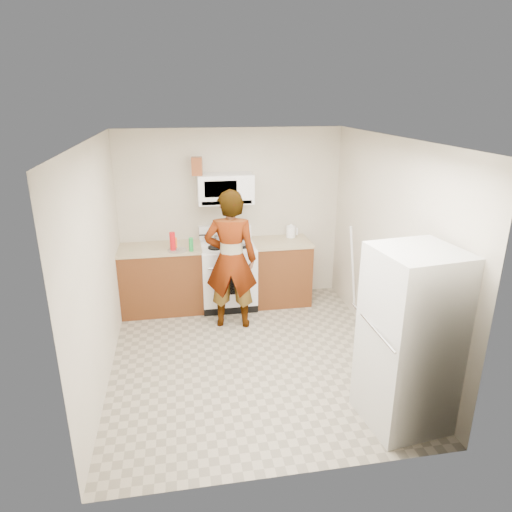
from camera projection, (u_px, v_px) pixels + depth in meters
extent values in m
plane|color=gray|center=(252.00, 357.00, 5.37)|extent=(3.60, 3.60, 0.00)
cube|color=beige|center=(231.00, 217.00, 6.62)|extent=(3.20, 0.02, 2.50)
cube|color=beige|center=(388.00, 249.00, 5.21)|extent=(0.02, 3.60, 2.50)
cube|color=brown|center=(162.00, 280.00, 6.44)|extent=(1.12, 0.62, 0.90)
cube|color=tan|center=(160.00, 249.00, 6.28)|extent=(1.14, 0.64, 0.03)
cube|color=brown|center=(281.00, 272.00, 6.72)|extent=(0.80, 0.62, 0.90)
cube|color=tan|center=(281.00, 242.00, 6.56)|extent=(0.82, 0.64, 0.03)
cube|color=white|center=(228.00, 276.00, 6.58)|extent=(0.76, 0.65, 0.90)
cube|color=white|center=(228.00, 245.00, 6.42)|extent=(0.76, 0.62, 0.03)
cube|color=white|center=(225.00, 232.00, 6.65)|extent=(0.76, 0.08, 0.20)
cube|color=white|center=(225.00, 188.00, 6.29)|extent=(0.76, 0.38, 0.40)
imported|color=tan|center=(231.00, 260.00, 5.84)|extent=(0.74, 0.55, 1.84)
cube|color=#BCBCB7|center=(409.00, 340.00, 4.08)|extent=(0.78, 0.78, 1.70)
cylinder|color=white|center=(291.00, 232.00, 6.71)|extent=(0.17, 0.17, 0.16)
cube|color=brown|center=(197.00, 166.00, 6.08)|extent=(0.15, 0.15, 0.24)
cylinder|color=silver|center=(215.00, 237.00, 6.48)|extent=(0.21, 0.21, 0.11)
cube|color=white|center=(238.00, 245.00, 6.32)|extent=(0.29, 0.23, 0.05)
cylinder|color=red|center=(173.00, 241.00, 6.11)|extent=(0.10, 0.10, 0.26)
cylinder|color=orange|center=(175.00, 243.00, 6.20)|extent=(0.07, 0.07, 0.16)
cylinder|color=green|center=(191.00, 245.00, 6.10)|extent=(0.08, 0.08, 0.18)
cylinder|color=white|center=(177.00, 250.00, 6.14)|extent=(0.32, 0.32, 0.01)
cylinder|color=white|center=(353.00, 272.00, 6.14)|extent=(0.25, 0.19, 1.32)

